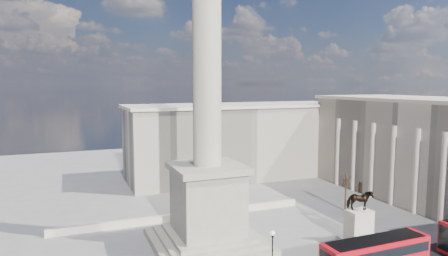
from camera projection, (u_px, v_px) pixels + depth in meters
name	position (u px, v px, depth m)	size (l,w,h in m)	color
nelsons_column	(207.00, 148.00, 50.87)	(14.00, 14.00, 49.85)	#A8A28C
balustrade_wall	(184.00, 216.00, 62.37)	(40.00, 0.60, 1.10)	beige
building_east	(431.00, 149.00, 72.52)	(19.00, 46.00, 18.60)	beige
building_northeast	(239.00, 140.00, 91.06)	(51.00, 17.00, 16.60)	beige
victorian_lamp	(272.00, 252.00, 42.23)	(0.49, 0.49, 5.70)	black
equestrian_statue	(359.00, 221.00, 53.00)	(4.04, 3.03, 8.40)	beige
bare_tree_mid	(418.00, 184.00, 65.43)	(1.57, 1.57, 5.96)	#332319
bare_tree_far	(346.00, 180.00, 66.02)	(1.67, 1.67, 6.81)	#332319
pedestrian_walking	(378.00, 239.00, 52.56)	(0.61, 0.40, 1.66)	black
pedestrian_crossing	(366.00, 237.00, 52.86)	(1.02, 0.43, 1.75)	black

